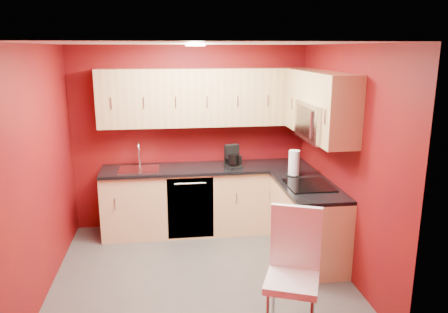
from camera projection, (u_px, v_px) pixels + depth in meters
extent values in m
plane|color=#4D4A48|center=(201.00, 273.00, 4.90)|extent=(3.20, 3.20, 0.00)
plane|color=white|center=(198.00, 43.00, 4.30)|extent=(3.20, 3.20, 0.00)
plane|color=maroon|center=(190.00, 138.00, 6.04)|extent=(3.20, 0.00, 3.20)
plane|color=maroon|center=(216.00, 219.00, 3.16)|extent=(3.20, 0.00, 3.20)
plane|color=maroon|center=(41.00, 171.00, 4.39)|extent=(0.00, 3.00, 3.00)
plane|color=maroon|center=(344.00, 161.00, 4.81)|extent=(0.00, 3.00, 3.00)
cube|color=#DDB07E|center=(207.00, 200.00, 5.98)|extent=(2.80, 0.60, 0.87)
cube|color=#DDB07E|center=(307.00, 222.00, 5.21)|extent=(0.60, 1.30, 0.87)
cube|color=black|center=(207.00, 168.00, 5.85)|extent=(2.80, 0.63, 0.04)
cube|color=black|center=(308.00, 186.00, 5.08)|extent=(0.63, 1.27, 0.04)
cube|color=tan|center=(206.00, 97.00, 5.76)|extent=(2.80, 0.35, 0.75)
cube|color=tan|center=(306.00, 100.00, 5.48)|extent=(0.35, 0.57, 0.75)
cube|color=tan|center=(343.00, 113.00, 4.37)|extent=(0.35, 0.22, 0.75)
cube|color=tan|center=(326.00, 87.00, 4.79)|extent=(0.35, 0.76, 0.33)
cube|color=silver|center=(322.00, 121.00, 4.88)|extent=(0.40, 0.76, 0.42)
cube|color=black|center=(306.00, 122.00, 4.85)|extent=(0.02, 0.62, 0.33)
cylinder|color=silver|center=(311.00, 125.00, 4.63)|extent=(0.02, 0.02, 0.29)
cube|color=black|center=(309.00, 185.00, 5.04)|extent=(0.50, 0.55, 0.01)
cube|color=silver|center=(139.00, 170.00, 5.72)|extent=(0.52, 0.42, 0.02)
cylinder|color=silver|center=(139.00, 156.00, 5.88)|extent=(0.02, 0.02, 0.26)
torus|color=silver|center=(139.00, 148.00, 5.78)|extent=(0.02, 0.16, 0.16)
cylinder|color=silver|center=(139.00, 153.00, 5.73)|extent=(0.02, 0.02, 0.12)
cube|color=black|center=(191.00, 208.00, 5.66)|extent=(0.60, 0.02, 0.82)
cylinder|color=white|center=(195.00, 45.00, 4.59)|extent=(0.20, 0.20, 0.01)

